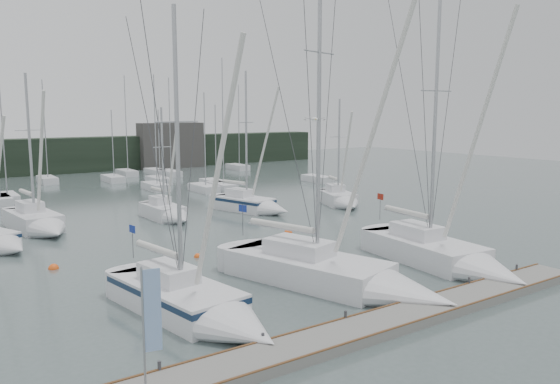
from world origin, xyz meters
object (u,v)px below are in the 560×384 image
at_px(sailboat_near_left, 201,308).
at_px(buoy_c, 54,269).
at_px(sailboat_near_right, 453,259).
at_px(sailboat_mid_c, 169,214).
at_px(sailboat_mid_b, 40,224).
at_px(buoy_a, 198,257).
at_px(buoy_b, 288,233).
at_px(sailboat_mid_e, 342,200).
at_px(sailboat_mid_d, 255,205).
at_px(sailboat_near_center, 353,279).
at_px(dock_banner, 149,317).

height_order(sailboat_near_left, buoy_c, sailboat_near_left).
height_order(sailboat_near_right, sailboat_mid_c, sailboat_near_right).
xyz_separation_m(sailboat_mid_b, buoy_a, (6.45, -12.63, -0.61)).
bearing_deg(sailboat_near_right, buoy_c, 150.31).
distance_m(sailboat_near_right, buoy_a, 14.85).
bearing_deg(sailboat_near_right, buoy_a, 140.36).
bearing_deg(buoy_b, sailboat_mid_e, 31.07).
bearing_deg(sailboat_mid_e, buoy_b, -128.95).
bearing_deg(sailboat_mid_e, sailboat_mid_d, -173.63).
xyz_separation_m(buoy_b, buoy_c, (-16.13, 0.00, 0.00)).
height_order(sailboat_near_center, buoy_c, sailboat_near_center).
relative_size(buoy_b, buoy_c, 1.02).
xyz_separation_m(sailboat_mid_c, buoy_b, (5.30, -9.22, -0.54)).
bearing_deg(sailboat_near_right, sailboat_mid_d, 94.58).
bearing_deg(buoy_b, sailboat_near_right, -80.46).
height_order(sailboat_near_left, sailboat_near_right, sailboat_near_right).
xyz_separation_m(buoy_a, buoy_b, (8.36, 2.31, 0.00)).
height_order(sailboat_near_center, sailboat_mid_c, sailboat_near_center).
bearing_deg(sailboat_mid_e, dock_banner, -120.06).
distance_m(sailboat_mid_c, dock_banner, 28.37).
xyz_separation_m(sailboat_near_left, buoy_c, (-3.33, 11.74, -0.61)).
relative_size(sailboat_near_left, buoy_b, 23.78).
relative_size(sailboat_near_right, sailboat_mid_d, 1.28).
bearing_deg(sailboat_mid_e, sailboat_near_center, -109.62).
height_order(sailboat_mid_d, buoy_b, sailboat_mid_d).
bearing_deg(buoy_b, sailboat_near_left, -137.49).
relative_size(sailboat_near_center, sailboat_mid_d, 1.51).
xyz_separation_m(sailboat_mid_c, sailboat_mid_d, (7.71, -0.82, 0.07)).
height_order(sailboat_mid_c, dock_banner, sailboat_mid_c).
bearing_deg(sailboat_mid_c, sailboat_mid_b, 170.85).
bearing_deg(sailboat_mid_d, sailboat_mid_e, -29.34).
bearing_deg(dock_banner, buoy_b, 55.11).
bearing_deg(sailboat_near_center, buoy_c, 115.08).
bearing_deg(buoy_b, buoy_c, 179.99).
bearing_deg(sailboat_mid_e, sailboat_near_right, -93.86).
bearing_deg(sailboat_near_left, sailboat_near_right, -13.15).
distance_m(sailboat_near_left, dock_banner, 6.66).
height_order(sailboat_mid_e, buoy_c, sailboat_mid_e).
distance_m(sailboat_near_center, buoy_b, 13.38).
xyz_separation_m(sailboat_near_right, sailboat_mid_b, (-16.96, 23.11, -0.00)).
bearing_deg(sailboat_mid_b, buoy_b, -41.77).
xyz_separation_m(sailboat_near_left, sailboat_mid_b, (-2.01, 22.05, 0.01)).
xyz_separation_m(sailboat_mid_b, sailboat_mid_c, (9.51, -1.10, -0.08)).
relative_size(sailboat_near_left, buoy_c, 24.34).
height_order(sailboat_near_right, dock_banner, sailboat_near_right).
xyz_separation_m(sailboat_near_left, buoy_b, (12.80, 11.73, -0.61)).
relative_size(sailboat_mid_b, buoy_a, 26.79).
xyz_separation_m(sailboat_mid_c, buoy_a, (-3.05, -11.52, -0.54)).
distance_m(sailboat_near_left, sailboat_mid_d, 25.23).
bearing_deg(sailboat_mid_e, sailboat_near_left, -122.28).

